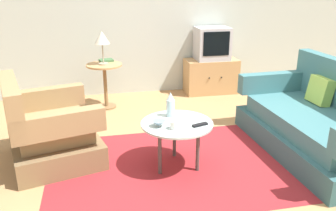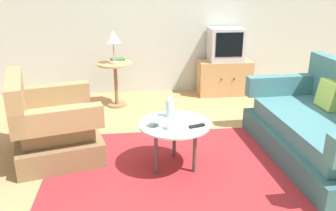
{
  "view_description": "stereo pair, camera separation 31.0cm",
  "coord_description": "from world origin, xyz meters",
  "px_view_note": "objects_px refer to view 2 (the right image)",
  "views": [
    {
      "loc": [
        -0.79,
        -2.98,
        1.76
      ],
      "look_at": [
        -0.11,
        0.26,
        0.55
      ],
      "focal_mm": 37.73,
      "sensor_mm": 36.0,
      "label": 1
    },
    {
      "loc": [
        -0.49,
        -3.03,
        1.76
      ],
      "look_at": [
        -0.11,
        0.26,
        0.55
      ],
      "focal_mm": 37.73,
      "sensor_mm": 36.0,
      "label": 2
    }
  ],
  "objects_px": {
    "tv_stand": "(224,77)",
    "armchair": "(51,128)",
    "table_lamp": "(113,38)",
    "couch": "(326,131)",
    "tv_remote_dark": "(197,126)",
    "side_table": "(116,75)",
    "coffee_table": "(175,128)",
    "mug": "(171,125)",
    "book": "(118,59)",
    "bowl": "(155,123)",
    "television": "(226,44)",
    "vase": "(170,105)"
  },
  "relations": [
    {
      "from": "tv_stand",
      "to": "armchair",
      "type": "bearing_deg",
      "value": -141.63
    },
    {
      "from": "tv_stand",
      "to": "table_lamp",
      "type": "relative_size",
      "value": 1.82
    },
    {
      "from": "couch",
      "to": "tv_remote_dark",
      "type": "xyz_separation_m",
      "value": [
        -1.35,
        -0.13,
        0.18
      ]
    },
    {
      "from": "table_lamp",
      "to": "side_table",
      "type": "bearing_deg",
      "value": 68.63
    },
    {
      "from": "armchair",
      "to": "table_lamp",
      "type": "xyz_separation_m",
      "value": [
        0.61,
        1.43,
        0.68
      ]
    },
    {
      "from": "coffee_table",
      "to": "mug",
      "type": "height_order",
      "value": "mug"
    },
    {
      "from": "armchair",
      "to": "table_lamp",
      "type": "bearing_deg",
      "value": 141.91
    },
    {
      "from": "mug",
      "to": "book",
      "type": "relative_size",
      "value": 0.57
    },
    {
      "from": "armchair",
      "to": "side_table",
      "type": "relative_size",
      "value": 1.77
    },
    {
      "from": "side_table",
      "to": "table_lamp",
      "type": "distance_m",
      "value": 0.53
    },
    {
      "from": "tv_stand",
      "to": "mug",
      "type": "relative_size",
      "value": 6.73
    },
    {
      "from": "couch",
      "to": "mug",
      "type": "relative_size",
      "value": 15.09
    },
    {
      "from": "couch",
      "to": "armchair",
      "type": "bearing_deg",
      "value": 79.7
    },
    {
      "from": "bowl",
      "to": "coffee_table",
      "type": "bearing_deg",
      "value": 15.36
    },
    {
      "from": "mug",
      "to": "television",
      "type": "bearing_deg",
      "value": 64.45
    },
    {
      "from": "armchair",
      "to": "mug",
      "type": "relative_size",
      "value": 9.15
    },
    {
      "from": "tv_stand",
      "to": "table_lamp",
      "type": "height_order",
      "value": "table_lamp"
    },
    {
      "from": "vase",
      "to": "coffee_table",
      "type": "bearing_deg",
      "value": -81.76
    },
    {
      "from": "side_table",
      "to": "table_lamp",
      "type": "xyz_separation_m",
      "value": [
        -0.01,
        -0.02,
        0.53
      ]
    },
    {
      "from": "bowl",
      "to": "side_table",
      "type": "bearing_deg",
      "value": 102.44
    },
    {
      "from": "armchair",
      "to": "side_table",
      "type": "height_order",
      "value": "armchair"
    },
    {
      "from": "armchair",
      "to": "tv_remote_dark",
      "type": "height_order",
      "value": "armchair"
    },
    {
      "from": "coffee_table",
      "to": "book",
      "type": "distance_m",
      "value": 2.1
    },
    {
      "from": "tv_remote_dark",
      "to": "side_table",
      "type": "bearing_deg",
      "value": 94.13
    },
    {
      "from": "table_lamp",
      "to": "couch",
      "type": "bearing_deg",
      "value": -39.98
    },
    {
      "from": "couch",
      "to": "vase",
      "type": "distance_m",
      "value": 1.6
    },
    {
      "from": "vase",
      "to": "armchair",
      "type": "bearing_deg",
      "value": 169.8
    },
    {
      "from": "armchair",
      "to": "bowl",
      "type": "height_order",
      "value": "armchair"
    },
    {
      "from": "bowl",
      "to": "tv_stand",
      "type": "bearing_deg",
      "value": 60.86
    },
    {
      "from": "armchair",
      "to": "book",
      "type": "relative_size",
      "value": 5.24
    },
    {
      "from": "table_lamp",
      "to": "mug",
      "type": "xyz_separation_m",
      "value": [
        0.56,
        -1.96,
        -0.48
      ]
    },
    {
      "from": "tv_stand",
      "to": "mug",
      "type": "bearing_deg",
      "value": -115.69
    },
    {
      "from": "coffee_table",
      "to": "bowl",
      "type": "distance_m",
      "value": 0.21
    },
    {
      "from": "couch",
      "to": "table_lamp",
      "type": "relative_size",
      "value": 4.09
    },
    {
      "from": "tv_remote_dark",
      "to": "couch",
      "type": "bearing_deg",
      "value": -12.42
    },
    {
      "from": "bowl",
      "to": "armchair",
      "type": "bearing_deg",
      "value": 156.83
    },
    {
      "from": "couch",
      "to": "tv_remote_dark",
      "type": "height_order",
      "value": "couch"
    },
    {
      "from": "side_table",
      "to": "bowl",
      "type": "relative_size",
      "value": 4.92
    },
    {
      "from": "vase",
      "to": "book",
      "type": "height_order",
      "value": "vase"
    },
    {
      "from": "coffee_table",
      "to": "tv_remote_dark",
      "type": "distance_m",
      "value": 0.23
    },
    {
      "from": "bowl",
      "to": "tv_remote_dark",
      "type": "height_order",
      "value": "bowl"
    },
    {
      "from": "side_table",
      "to": "tv_stand",
      "type": "relative_size",
      "value": 0.77
    },
    {
      "from": "tv_stand",
      "to": "tv_remote_dark",
      "type": "relative_size",
      "value": 5.18
    },
    {
      "from": "armchair",
      "to": "coffee_table",
      "type": "xyz_separation_m",
      "value": [
        1.22,
        -0.39,
        0.11
      ]
    },
    {
      "from": "couch",
      "to": "vase",
      "type": "relative_size",
      "value": 7.48
    },
    {
      "from": "bowl",
      "to": "tv_remote_dark",
      "type": "bearing_deg",
      "value": -9.33
    },
    {
      "from": "armchair",
      "to": "bowl",
      "type": "xyz_separation_m",
      "value": [
        1.04,
        -0.44,
        0.19
      ]
    },
    {
      "from": "book",
      "to": "side_table",
      "type": "bearing_deg",
      "value": -115.7
    },
    {
      "from": "television",
      "to": "table_lamp",
      "type": "distance_m",
      "value": 1.75
    },
    {
      "from": "television",
      "to": "table_lamp",
      "type": "height_order",
      "value": "table_lamp"
    }
  ]
}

